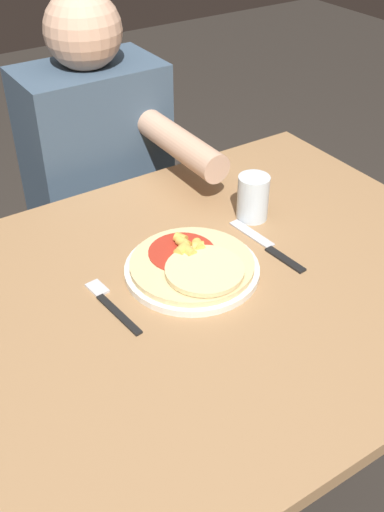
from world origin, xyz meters
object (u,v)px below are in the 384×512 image
(pizza, at_px, (194,263))
(drinking_glass, at_px, (253,198))
(person_diner, at_px, (100,178))
(knife, at_px, (268,246))
(dining_table, at_px, (219,323))
(fork, at_px, (110,303))
(plate, at_px, (192,270))

(pizza, relative_size, drinking_glass, 2.39)
(pizza, relative_size, person_diner, 0.21)
(knife, distance_m, drinking_glass, 0.13)
(pizza, height_order, knife, pizza)
(pizza, distance_m, knife, 0.18)
(dining_table, relative_size, fork, 6.12)
(plate, bearing_deg, fork, 179.00)
(dining_table, bearing_deg, drinking_glass, 37.14)
(knife, relative_size, person_diner, 0.19)
(fork, distance_m, person_diner, 0.64)
(plate, relative_size, fork, 1.50)
(plate, bearing_deg, dining_table, -48.32)
(dining_table, bearing_deg, pizza, 134.20)
(fork, height_order, drinking_glass, drinking_glass)
(plate, bearing_deg, pizza, -80.10)
(fork, height_order, person_diner, person_diner)
(fork, distance_m, drinking_glass, 0.41)
(dining_table, distance_m, plate, 0.14)
(plate, relative_size, drinking_glass, 2.61)
(drinking_glass, distance_m, person_diner, 0.53)
(knife, xyz_separation_m, person_diner, (-0.10, 0.60, -0.09))
(fork, bearing_deg, person_diner, 66.10)
(dining_table, height_order, person_diner, person_diner)
(drinking_glass, height_order, person_diner, person_diner)
(drinking_glass, relative_size, person_diner, 0.09)
(plate, height_order, person_diner, person_diner)
(fork, bearing_deg, plate, -1.00)
(pizza, relative_size, knife, 1.10)
(knife, bearing_deg, pizza, 176.78)
(pizza, bearing_deg, plate, 99.90)
(dining_table, distance_m, pizza, 0.16)
(pizza, bearing_deg, person_diner, 82.41)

